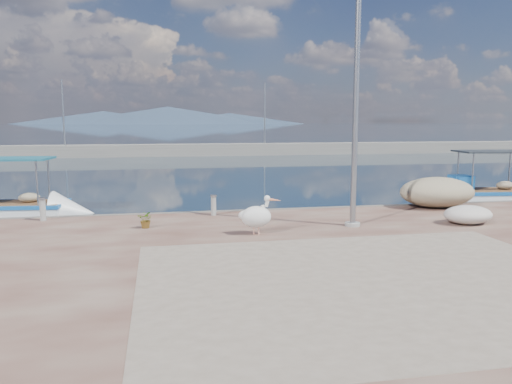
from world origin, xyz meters
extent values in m
plane|color=#162635|center=(0.00, 0.00, 0.00)|extent=(1400.00, 1400.00, 0.00)
cube|color=#4E2A21|center=(0.00, -6.00, 0.25)|extent=(44.00, 22.00, 0.50)
cube|color=gray|center=(1.00, -3.00, 0.50)|extent=(9.00, 7.00, 0.01)
cube|color=gray|center=(0.00, 40.00, 0.60)|extent=(120.00, 2.20, 1.20)
cylinder|color=gray|center=(-12.00, 40.00, 4.00)|extent=(0.16, 0.16, 7.00)
cylinder|color=gray|center=(8.00, 40.00, 4.00)|extent=(0.16, 0.16, 7.00)
cone|color=#28384C|center=(-70.00, 650.00, 8.00)|extent=(220.00, 220.00, 16.00)
cone|color=#28384C|center=(10.00, 650.00, 11.00)|extent=(280.00, 280.00, 22.00)
cone|color=#28384C|center=(90.00, 650.00, 7.00)|extent=(200.00, 200.00, 14.00)
cube|color=white|center=(-8.44, 8.11, 0.07)|extent=(5.48, 2.27, 0.87)
cube|color=#185A9E|center=(-8.44, 8.11, 0.46)|extent=(4.00, 2.17, 0.13)
cube|color=maroon|center=(-8.44, 8.11, 0.02)|extent=(4.00, 2.16, 0.11)
cube|color=#185060|center=(-8.44, 8.11, 2.16)|extent=(3.08, 1.94, 0.07)
cube|color=white|center=(11.34, 7.79, 0.07)|extent=(5.67, 2.48, 0.90)
cube|color=#185A9E|center=(11.34, 7.79, 0.47)|extent=(4.15, 2.34, 0.13)
cube|color=maroon|center=(11.34, 7.79, 0.02)|extent=(4.15, 2.32, 0.11)
cube|color=#185A9E|center=(9.98, 7.96, 0.85)|extent=(0.95, 0.95, 0.66)
cube|color=#202529|center=(11.34, 7.79, 2.22)|extent=(3.21, 2.08, 0.08)
cylinder|color=tan|center=(-0.54, 1.34, 0.64)|extent=(0.04, 0.04, 0.27)
cylinder|color=tan|center=(-0.41, 1.30, 0.64)|extent=(0.04, 0.04, 0.27)
ellipsoid|color=silver|center=(-0.48, 1.32, 0.99)|extent=(0.93, 0.73, 0.58)
cylinder|color=silver|center=(-0.24, 1.24, 1.28)|extent=(0.21, 0.16, 0.50)
sphere|color=silver|center=(-0.20, 1.23, 1.49)|extent=(0.17, 0.17, 0.17)
cone|color=#CE7250|center=(-0.01, 1.17, 1.45)|extent=(0.40, 0.20, 0.12)
cylinder|color=gray|center=(2.50, 1.88, 4.00)|extent=(0.16, 0.16, 7.00)
cylinder|color=gray|center=(2.50, 1.88, 0.55)|extent=(0.44, 0.44, 0.10)
cylinder|color=gray|center=(-1.30, 4.32, 0.82)|extent=(0.16, 0.16, 0.64)
cylinder|color=gray|center=(-1.30, 4.32, 1.14)|extent=(0.22, 0.22, 0.05)
cylinder|color=gray|center=(-6.55, 4.44, 0.85)|extent=(0.18, 0.18, 0.70)
cylinder|color=gray|center=(-6.55, 4.44, 1.20)|extent=(0.24, 0.24, 0.06)
imported|color=#33722D|center=(-3.41, 2.73, 0.75)|extent=(0.55, 0.52, 0.50)
ellipsoid|color=tan|center=(6.68, 4.36, 1.03)|extent=(2.71, 1.94, 1.07)
ellipsoid|color=silver|center=(5.99, 1.50, 0.78)|extent=(1.47, 1.10, 0.55)
camera|label=1|loc=(-3.01, -11.61, 3.54)|focal=35.00mm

